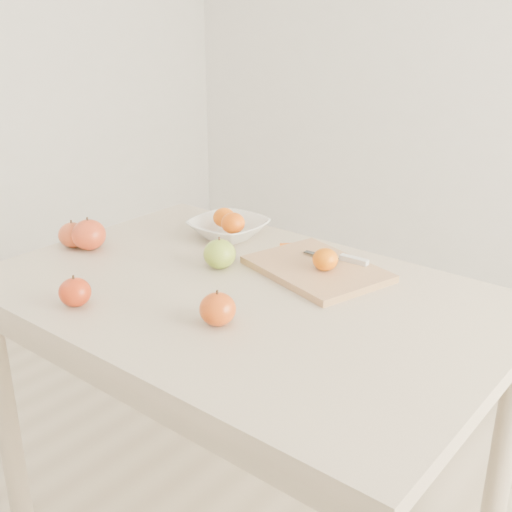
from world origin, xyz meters
The scene contains 14 objects.
table centered at (0.00, 0.00, 0.65)m, with size 1.20×0.80×0.75m.
cutting_board centered at (0.07, 0.20, 0.76)m, with size 0.32×0.24×0.02m, color tan.
board_tangerine centered at (0.10, 0.19, 0.80)m, with size 0.06×0.06×0.05m, color #CD6107.
fruit_bowl centered at (-0.26, 0.25, 0.78)m, with size 0.21×0.21×0.05m, color white.
bowl_tangerine_near centered at (-0.29, 0.26, 0.80)m, with size 0.06×0.06×0.06m, color #CA5B07.
bowl_tangerine_far centered at (-0.23, 0.24, 0.80)m, with size 0.07×0.07×0.06m, color #D45C07.
orange_peel_a centered at (-0.06, 0.28, 0.75)m, with size 0.06×0.04×0.00m, color orange.
orange_peel_b centered at (-0.04, 0.18, 0.75)m, with size 0.04×0.04×0.00m, color orange.
paring_knife centered at (0.12, 0.27, 0.78)m, with size 0.17×0.05×0.01m.
apple_green centered at (-0.13, 0.07, 0.79)m, with size 0.08×0.08×0.07m, color olive.
apple_red_d centered at (-0.54, -0.07, 0.78)m, with size 0.08×0.08×0.07m, color maroon.
apple_red_e centered at (0.07, -0.16, 0.78)m, with size 0.08×0.08×0.07m, color #9C1F0D.
apple_red_b centered at (-0.49, -0.06, 0.79)m, with size 0.09×0.09×0.08m, color maroon.
apple_red_c centered at (-0.23, -0.29, 0.78)m, with size 0.07×0.07×0.06m, color maroon.
Camera 1 is at (0.87, -1.03, 1.37)m, focal length 45.00 mm.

